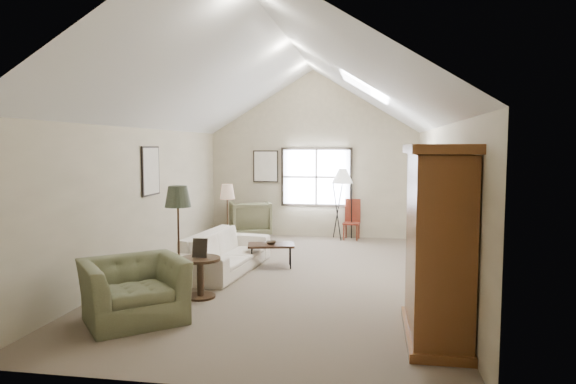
% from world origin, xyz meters
% --- Properties ---
extents(room_shell, '(5.01, 8.01, 4.00)m').
position_xyz_m(room_shell, '(0.00, 0.00, 3.21)').
color(room_shell, '#726152').
rests_on(room_shell, ground).
extents(window, '(1.72, 0.08, 1.42)m').
position_xyz_m(window, '(0.10, 3.96, 1.45)').
color(window, black).
rests_on(window, room_shell).
extents(skylight, '(0.80, 1.20, 0.52)m').
position_xyz_m(skylight, '(1.30, 0.90, 3.22)').
color(skylight, white).
rests_on(skylight, room_shell).
extents(wall_art, '(1.97, 3.71, 0.88)m').
position_xyz_m(wall_art, '(-1.88, 1.94, 1.73)').
color(wall_art, black).
rests_on(wall_art, room_shell).
extents(armoire, '(0.60, 1.50, 2.20)m').
position_xyz_m(armoire, '(2.18, -2.40, 1.10)').
color(armoire, brown).
rests_on(armoire, ground).
extents(tv_alcove, '(0.32, 1.30, 2.10)m').
position_xyz_m(tv_alcove, '(2.34, 1.60, 1.15)').
color(tv_alcove, white).
rests_on(tv_alcove, ground).
extents(media_console, '(0.34, 1.18, 0.60)m').
position_xyz_m(media_console, '(2.32, 1.60, 0.30)').
color(media_console, '#382316').
rests_on(media_console, ground).
extents(tv_panel, '(0.05, 0.90, 0.55)m').
position_xyz_m(tv_panel, '(2.32, 1.60, 0.92)').
color(tv_panel, black).
rests_on(tv_panel, media_console).
extents(sofa, '(1.17, 2.43, 0.69)m').
position_xyz_m(sofa, '(-1.10, 0.26, 0.34)').
color(sofa, white).
rests_on(sofa, ground).
extents(armchair_near, '(1.59, 1.58, 0.78)m').
position_xyz_m(armchair_near, '(-1.49, -2.43, 0.39)').
color(armchair_near, '#6E704E').
rests_on(armchair_near, ground).
extents(armchair_far, '(1.21, 1.23, 0.87)m').
position_xyz_m(armchair_far, '(-1.48, 3.70, 0.43)').
color(armchair_far, '#6F704E').
rests_on(armchair_far, ground).
extents(coffee_table, '(0.91, 0.63, 0.43)m').
position_xyz_m(coffee_table, '(-0.36, 0.66, 0.21)').
color(coffee_table, '#322014').
rests_on(coffee_table, ground).
extents(bowl, '(0.24, 0.24, 0.05)m').
position_xyz_m(bowl, '(-0.36, 0.66, 0.45)').
color(bowl, '#352515').
rests_on(bowl, coffee_table).
extents(side_table, '(0.65, 0.65, 0.59)m').
position_xyz_m(side_table, '(-1.00, -1.34, 0.29)').
color(side_table, '#362216').
rests_on(side_table, ground).
extents(side_chair, '(0.41, 0.41, 0.95)m').
position_xyz_m(side_chair, '(0.96, 3.70, 0.47)').
color(side_chair, maroon).
rests_on(side_chair, ground).
extents(tripod_lamp, '(0.55, 0.55, 1.70)m').
position_xyz_m(tripod_lamp, '(0.74, 3.70, 0.85)').
color(tripod_lamp, white).
rests_on(tripod_lamp, ground).
extents(dark_lamp, '(0.43, 0.43, 1.64)m').
position_xyz_m(dark_lamp, '(-1.40, -1.14, 0.82)').
color(dark_lamp, '#272D1F').
rests_on(dark_lamp, ground).
extents(tan_lamp, '(0.32, 0.32, 1.47)m').
position_xyz_m(tan_lamp, '(-1.40, 1.46, 0.74)').
color(tan_lamp, tan).
rests_on(tan_lamp, ground).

